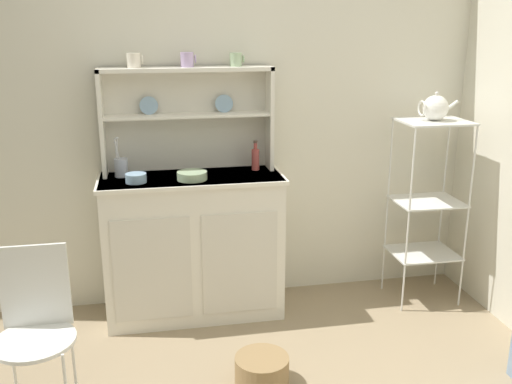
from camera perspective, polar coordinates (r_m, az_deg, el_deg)
name	(u,v)px	position (r m, az deg, el deg)	size (l,w,h in m)	color
wall_back	(228,112)	(3.70, -2.77, 7.92)	(3.84, 0.05, 2.50)	silver
hutch_cabinet	(193,245)	(3.63, -6.20, -5.20)	(1.11, 0.45, 0.91)	white
hutch_shelf_unit	(187,110)	(3.57, -6.84, 8.03)	(1.04, 0.18, 0.64)	silver
bakers_rack	(428,192)	(3.88, 16.64, -0.01)	(0.42, 0.35, 1.21)	silver
wire_chair	(35,321)	(2.82, -21.01, -11.82)	(0.36, 0.36, 0.85)	white
floor_basket	(261,371)	(3.10, 0.55, -17.27)	(0.28, 0.28, 0.16)	#93754C
cup_cream_0	(134,60)	(3.49, -11.97, 12.61)	(0.09, 0.08, 0.08)	silver
cup_lilac_1	(187,60)	(3.50, -6.81, 12.87)	(0.09, 0.08, 0.09)	#B79ECC
cup_sage_2	(236,60)	(3.54, -1.99, 12.96)	(0.09, 0.07, 0.08)	#9EB78E
bowl_mixing_large	(136,178)	(3.40, -11.78, 1.37)	(0.12, 0.12, 0.05)	#8EB2D1
bowl_floral_medium	(192,176)	(3.41, -6.34, 1.62)	(0.18, 0.18, 0.05)	#9EB78E
jam_bottle	(255,158)	(3.61, -0.06, 3.34)	(0.05, 0.05, 0.18)	#B74C47
utensil_jar	(121,167)	(3.55, -13.20, 2.43)	(0.08, 0.08, 0.25)	#B2B7C6
porcelain_teapot	(435,108)	(3.77, 17.30, 7.95)	(0.25, 0.16, 0.18)	white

